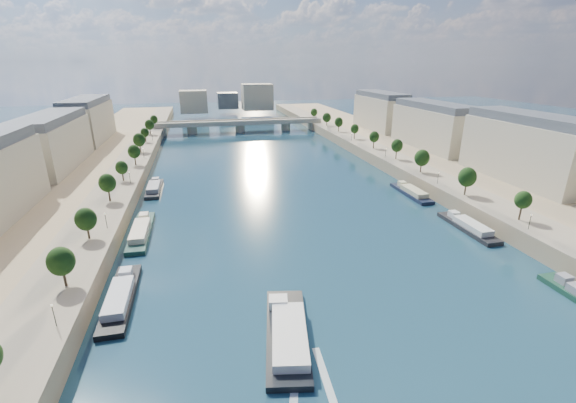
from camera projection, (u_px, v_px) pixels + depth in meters
ground at (282, 195)px, 139.21m from camera, size 700.00×700.00×0.00m
quay_left at (63, 204)px, 123.11m from camera, size 44.00×520.00×5.00m
quay_right at (458, 176)px, 153.59m from camera, size 44.00×520.00×5.00m
pave_left at (111, 193)px, 125.41m from camera, size 14.00×520.00×0.10m
pave_right at (425, 172)px, 149.55m from camera, size 14.00×520.00×0.10m
trees_left at (117, 175)px, 125.80m from camera, size 4.80×268.80×8.26m
trees_right at (409, 153)px, 156.41m from camera, size 4.80×268.80×8.26m
lamps_left at (119, 194)px, 116.27m from camera, size 0.36×200.36×4.28m
lamps_right at (409, 163)px, 152.23m from camera, size 0.36×200.36×4.28m
buildings_left at (22, 155)px, 126.56m from camera, size 16.00×226.00×23.20m
buildings_right at (472, 134)px, 162.55m from camera, size 16.00×226.00×23.20m
skyline at (233, 99)px, 335.79m from camera, size 79.00×42.00×22.00m
bridge at (240, 124)px, 261.98m from camera, size 112.00×12.00×8.15m
tour_barge at (287, 333)px, 67.02m from camera, size 11.57×25.66×3.57m
moored_barges_left at (127, 277)px, 84.47m from camera, size 5.00×164.82×3.60m
moored_barges_right at (528, 263)px, 90.34m from camera, size 5.00×129.48×3.60m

